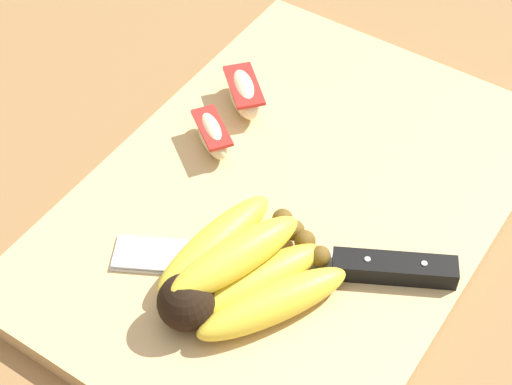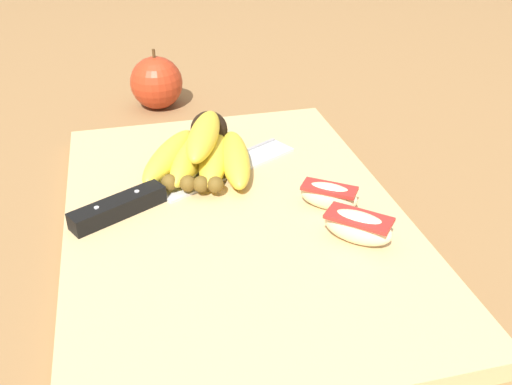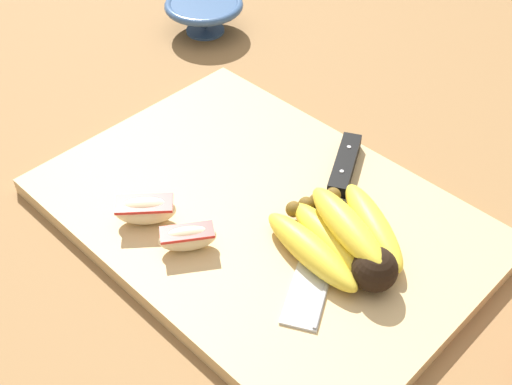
{
  "view_description": "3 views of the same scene",
  "coord_description": "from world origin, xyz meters",
  "px_view_note": "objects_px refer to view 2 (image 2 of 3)",
  "views": [
    {
      "loc": [
        0.42,
        0.23,
        0.58
      ],
      "look_at": [
        0.03,
        -0.03,
        0.04
      ],
      "focal_mm": 59.87,
      "sensor_mm": 36.0,
      "label": 1
    },
    {
      "loc": [
        -0.47,
        0.08,
        0.33
      ],
      "look_at": [
        0.02,
        -0.04,
        0.03
      ],
      "focal_mm": 39.68,
      "sensor_mm": 36.0,
      "label": 2
    },
    {
      "loc": [
        0.36,
        -0.38,
        0.53
      ],
      "look_at": [
        -0.0,
        -0.02,
        0.05
      ],
      "focal_mm": 46.08,
      "sensor_mm": 36.0,
      "label": 3
    }
  ],
  "objects_px": {
    "apple_wedge_near": "(358,227)",
    "apple_wedge_middle": "(329,195)",
    "chefs_knife": "(159,192)",
    "banana_bunch": "(203,151)",
    "whole_apple": "(157,83)"
  },
  "relations": [
    {
      "from": "banana_bunch",
      "to": "whole_apple",
      "type": "relative_size",
      "value": 1.72
    },
    {
      "from": "chefs_knife",
      "to": "whole_apple",
      "type": "xyz_separation_m",
      "value": [
        0.29,
        -0.02,
        0.01
      ]
    },
    {
      "from": "banana_bunch",
      "to": "apple_wedge_near",
      "type": "distance_m",
      "value": 0.21
    },
    {
      "from": "banana_bunch",
      "to": "chefs_knife",
      "type": "distance_m",
      "value": 0.08
    },
    {
      "from": "whole_apple",
      "to": "apple_wedge_near",
      "type": "bearing_deg",
      "value": -160.66
    },
    {
      "from": "apple_wedge_near",
      "to": "whole_apple",
      "type": "bearing_deg",
      "value": 19.34
    },
    {
      "from": "banana_bunch",
      "to": "apple_wedge_middle",
      "type": "bearing_deg",
      "value": -137.42
    },
    {
      "from": "apple_wedge_near",
      "to": "apple_wedge_middle",
      "type": "relative_size",
      "value": 1.08
    },
    {
      "from": "banana_bunch",
      "to": "apple_wedge_middle",
      "type": "xyz_separation_m",
      "value": [
        -0.12,
        -0.11,
        -0.0
      ]
    },
    {
      "from": "apple_wedge_middle",
      "to": "apple_wedge_near",
      "type": "bearing_deg",
      "value": -174.25
    },
    {
      "from": "banana_bunch",
      "to": "chefs_knife",
      "type": "xyz_separation_m",
      "value": [
        -0.06,
        0.06,
        -0.01
      ]
    },
    {
      "from": "chefs_knife",
      "to": "whole_apple",
      "type": "distance_m",
      "value": 0.3
    },
    {
      "from": "chefs_knife",
      "to": "banana_bunch",
      "type": "bearing_deg",
      "value": -44.53
    },
    {
      "from": "banana_bunch",
      "to": "apple_wedge_near",
      "type": "bearing_deg",
      "value": -147.33
    },
    {
      "from": "chefs_knife",
      "to": "apple_wedge_middle",
      "type": "relative_size",
      "value": 4.28
    }
  ]
}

